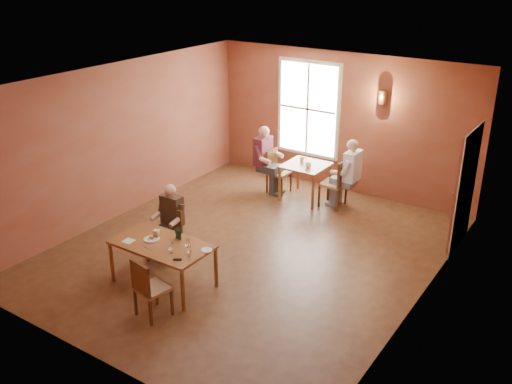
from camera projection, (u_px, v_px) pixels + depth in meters
The scene contains 30 objects.
ground at pixel (250, 250), 10.07m from camera, with size 6.00×7.00×0.01m, color brown.
wall_back at pixel (342, 123), 12.17m from camera, with size 6.00×0.04×3.00m, color brown.
wall_front at pixel (84, 257), 6.80m from camera, with size 6.00×0.04×3.00m, color brown.
wall_left at pixel (121, 141), 11.02m from camera, with size 0.04×7.00×3.00m, color brown.
wall_right at pixel (427, 213), 7.95m from camera, with size 0.04×7.00×3.00m, color brown.
ceiling at pixel (249, 81), 8.90m from camera, with size 6.00×7.00×0.04m, color white.
window at pixel (308, 109), 12.46m from camera, with size 1.36×0.10×1.96m, color white.
door at pixel (463, 189), 9.92m from camera, with size 0.12×1.04×2.10m, color maroon.
wall_sconce at pixel (382, 97), 11.36m from camera, with size 0.16×0.16×0.28m, color brown.
main_table at pixel (163, 264), 8.91m from camera, with size 1.54×0.87×0.72m, color brown, non-canonical shape.
chair_diner_main at pixel (167, 236), 9.64m from camera, with size 0.39×0.39×0.87m, color #4E2210, non-canonical shape.
diner_main at pixel (165, 227), 9.54m from camera, with size 0.49×0.49×1.23m, color black, non-canonical shape.
chair_empty at pixel (152, 287), 8.10m from camera, with size 0.41×0.41×0.93m, color brown, non-canonical shape.
plate_food at pixel (152, 239), 8.88m from camera, with size 0.25×0.25×0.03m, color white.
sandwich at pixel (157, 234), 8.93m from camera, with size 0.09×0.09×0.11m, color tan.
goblet_a at pixel (188, 244), 8.54m from camera, with size 0.08×0.08×0.19m, color white, non-canonical shape.
goblet_b at pixel (189, 251), 8.36m from camera, with size 0.07×0.07×0.17m, color white, non-canonical shape.
goblet_c at pixel (171, 248), 8.44m from camera, with size 0.08×0.08×0.19m, color white, non-canonical shape.
menu_stand at pixel (178, 234), 8.87m from camera, with size 0.11×0.05×0.18m, color black.
knife at pixel (148, 249), 8.61m from camera, with size 0.18×0.01×0.00m, color silver.
napkin at pixel (128, 241), 8.84m from camera, with size 0.16×0.16×0.01m, color white.
side_plate at pixel (207, 250), 8.56m from camera, with size 0.17×0.17×0.01m, color silver.
sunglasses at pixel (177, 260), 8.29m from camera, with size 0.12×0.04×0.02m, color black.
second_table at pixel (305, 182), 12.05m from camera, with size 0.87×0.87×0.77m, color brown, non-canonical shape.
chair_diner_white at pixel (333, 183), 11.67m from camera, with size 0.45×0.45×1.02m, color #5B2A13, non-canonical shape.
diner_white at pixel (335, 174), 11.58m from camera, with size 0.57×0.57×1.42m, color silver, non-canonical shape.
chair_diner_maroon at pixel (279, 172), 12.35m from camera, with size 0.42×0.42×0.95m, color #402710, non-canonical shape.
diner_maroon at pixel (278, 161), 12.27m from camera, with size 0.57×0.57×1.42m, color #5B1918, non-canonical shape.
cup_a at pixel (308, 165), 11.72m from camera, with size 0.12×0.12×0.09m, color white.
cup_b at pixel (302, 159), 12.04m from camera, with size 0.11×0.11×0.10m, color white.
Camera 1 is at (5.02, -7.33, 4.85)m, focal length 40.00 mm.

